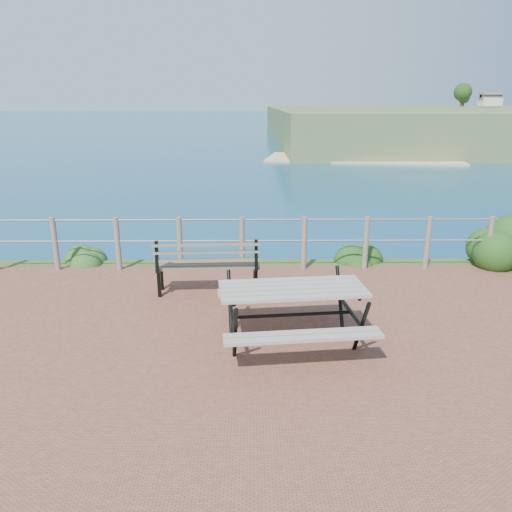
# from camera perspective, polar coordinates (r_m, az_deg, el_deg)

# --- Properties ---
(ground) EXTENTS (10.00, 7.00, 0.12)m
(ground) POSITION_cam_1_polar(r_m,az_deg,el_deg) (6.32, -2.07, -11.53)
(ground) COLOR brown
(ground) RESTS_ON ground
(ocean) EXTENTS (1200.00, 1200.00, 0.00)m
(ocean) POSITION_cam_1_polar(r_m,az_deg,el_deg) (205.55, -0.67, 16.47)
(ocean) COLOR #135E74
(ocean) RESTS_ON ground
(safety_railing) EXTENTS (9.40, 0.10, 1.00)m
(safety_railing) POSITION_cam_1_polar(r_m,az_deg,el_deg) (9.22, -1.61, 1.76)
(safety_railing) COLOR #6B5B4C
(safety_railing) RESTS_ON ground
(picnic_table) EXTENTS (1.91, 1.59, 0.78)m
(picnic_table) POSITION_cam_1_polar(r_m,az_deg,el_deg) (6.43, 4.13, -6.08)
(picnic_table) COLOR gray
(picnic_table) RESTS_ON ground
(park_bench) EXTENTS (1.70, 0.49, 0.95)m
(park_bench) POSITION_cam_1_polar(r_m,az_deg,el_deg) (8.11, -5.57, -0.13)
(park_bench) COLOR brown
(park_bench) RESTS_ON ground
(shrub_right_edge) EXTENTS (1.14, 1.14, 1.63)m
(shrub_right_edge) POSITION_cam_1_polar(r_m,az_deg,el_deg) (10.81, 25.67, -0.80)
(shrub_right_edge) COLOR #164214
(shrub_right_edge) RESTS_ON ground
(shrub_lip_west) EXTENTS (0.74, 0.74, 0.47)m
(shrub_lip_west) POSITION_cam_1_polar(r_m,az_deg,el_deg) (10.45, -19.04, -0.60)
(shrub_lip_west) COLOR #1F4D1C
(shrub_lip_west) RESTS_ON ground
(shrub_lip_east) EXTENTS (0.73, 0.73, 0.46)m
(shrub_lip_east) POSITION_cam_1_polar(r_m,az_deg,el_deg) (10.02, 12.02, -0.77)
(shrub_lip_east) COLOR #164214
(shrub_lip_east) RESTS_ON ground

